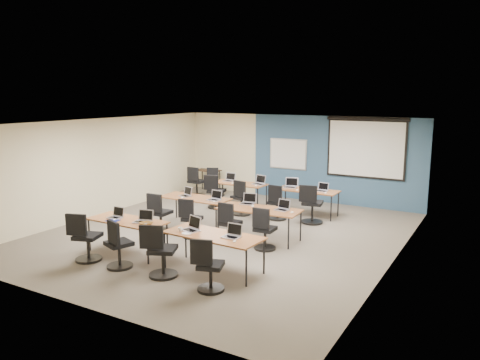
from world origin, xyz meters
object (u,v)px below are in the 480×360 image
Objects in this scene: task_chair_0 at (85,241)px; task_chair_5 at (191,222)px; task_chair_11 at (311,207)px; training_table_mid_right at (259,210)px; laptop_8 at (229,179)px; spare_chair_b at (196,184)px; task_chair_1 at (118,248)px; laptop_9 at (259,182)px; projector_screen at (366,145)px; training_table_back_left at (239,185)px; task_chair_9 at (241,201)px; task_chair_2 at (160,255)px; laptop_0 at (116,215)px; task_chair_8 at (215,194)px; laptop_5 at (215,198)px; task_chair_10 at (277,205)px; laptop_2 at (192,227)px; laptop_1 at (143,219)px; laptop_7 at (283,207)px; training_table_front_right at (213,236)px; task_chair_6 at (229,226)px; training_table_front_left at (127,222)px; task_chair_7 at (264,232)px; laptop_6 at (248,201)px; training_table_back_right at (307,191)px; laptop_4 at (186,194)px; utility_table at (208,173)px; laptop_10 at (290,185)px; laptop_11 at (322,189)px; task_chair_4 at (159,216)px; training_table_mid_left at (195,199)px; spare_chair_a at (216,184)px.

task_chair_0 is 1.06× the size of task_chair_5.
training_table_mid_right is at bearing -118.28° from task_chair_11.
spare_chair_b is at bearing 165.95° from laptop_8.
laptop_9 reaches higher than task_chair_1.
training_table_back_left is at bearing -151.02° from projector_screen.
task_chair_9 is (0.05, 4.74, 0.01)m from task_chair_1.
task_chair_5 is at bearing 88.42° from task_chair_2.
task_chair_8 reaches higher than laptop_0.
task_chair_9 is (-0.08, -0.96, -0.38)m from laptop_9.
task_chair_1 is at bearing -87.39° from laptop_5.
laptop_2 is at bearing -86.84° from task_chair_10.
training_table_mid_right is 2.72m from laptop_1.
task_chair_10 is at bearing 60.56° from laptop_5.
laptop_0 is at bearing -131.64° from laptop_7.
task_chair_6 is at bearing 114.46° from training_table_front_right.
training_table_front_left is 5.37× the size of laptop_8.
laptop_2 is at bearing 54.94° from task_chair_1.
laptop_7 is 1.75m from task_chair_11.
training_table_back_left is at bearing -156.09° from laptop_9.
training_table_mid_right is 2.02× the size of task_chair_7.
laptop_9 reaches higher than laptop_6.
laptop_7 reaches higher than training_table_back_right.
laptop_4 reaches higher than laptop_0.
training_table_back_right is 2.02× the size of utility_table.
training_table_front_left is 2.99m from laptop_6.
task_chair_10 reaches higher than laptop_5.
training_table_back_right is 1.79× the size of task_chair_6.
training_table_back_left is 3.52m from task_chair_6.
laptop_2 is (-1.61, -6.53, -1.09)m from projector_screen.
laptop_5 reaches higher than laptop_4.
training_table_back_left is 1.82m from task_chair_10.
laptop_10 is (0.06, 3.31, 0.40)m from task_chair_6.
laptop_9 is (-1.38, 2.66, 0.11)m from training_table_mid_right.
training_table_front_left is at bearing -112.98° from laptop_11.
laptop_1 reaches higher than training_table_back_left.
task_chair_7 is 0.96× the size of task_chair_9.
laptop_2 is 0.37× the size of task_chair_5.
laptop_9 is (0.01, 2.41, 0.01)m from laptop_5.
task_chair_11 is (2.08, 4.91, 0.03)m from task_chair_1.
task_chair_7 is 6.50m from utility_table.
training_table_front_right is (2.16, 0.04, 0.00)m from training_table_front_left.
task_chair_5 is at bearing 179.98° from task_chair_7.
task_chair_0 is at bearing -141.81° from task_chair_7.
utility_table is (-3.70, 1.31, -0.15)m from laptop_10.
task_chair_4 is (-0.84, 2.26, 0.01)m from task_chair_1.
laptop_1 is 0.94× the size of laptop_2.
laptop_5 reaches higher than laptop_7.
spare_chair_a is at bearing 113.37° from training_table_mid_left.
task_chair_5 is (0.93, 2.35, -0.03)m from task_chair_0.
laptop_6 is at bearing -72.09° from spare_chair_a.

